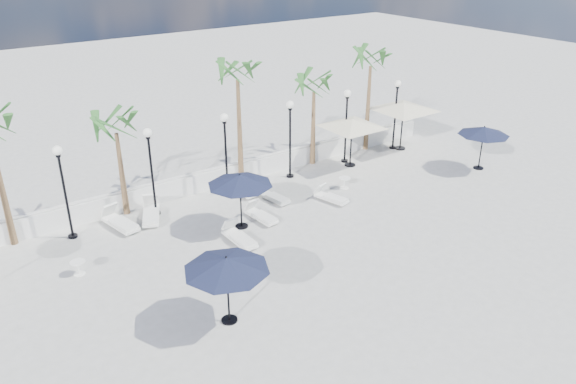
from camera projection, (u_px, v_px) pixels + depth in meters
ground at (314, 254)px, 20.98m from camera, size 100.00×100.00×0.00m
balustrade at (217, 178)px, 26.36m from camera, size 26.00×0.30×1.01m
lamppost_1 at (63, 179)px, 21.12m from camera, size 0.36×0.36×3.84m
lamppost_2 at (150, 160)px, 22.94m from camera, size 0.36×0.36×3.84m
lamppost_3 at (225, 143)px, 24.76m from camera, size 0.36×0.36×3.84m
lamppost_4 at (290, 129)px, 26.58m from camera, size 0.36×0.36×3.84m
lamppost_5 at (346, 116)px, 28.40m from camera, size 0.36×0.36×3.84m
lamppost_6 at (396, 105)px, 30.22m from camera, size 0.36×0.36×3.84m
palm_1 at (116, 130)px, 22.48m from camera, size 2.60×2.60×4.70m
palm_2 at (237, 77)px, 24.87m from camera, size 2.60×2.60×6.10m
palm_3 at (314, 89)px, 27.60m from camera, size 2.60×2.60×4.90m
palm_4 at (371, 64)px, 29.20m from camera, size 2.60×2.60×5.70m
lounger_0 at (120, 222)px, 22.80m from camera, size 1.04×2.10×0.75m
lounger_1 at (151, 213)px, 23.50m from camera, size 1.41×2.13×0.76m
lounger_2 at (261, 215)px, 23.43m from camera, size 0.71×1.76×0.64m
lounger_3 at (239, 237)px, 21.70m from camera, size 0.63×1.86×0.69m
lounger_4 at (331, 197)px, 25.05m from camera, size 0.93×1.71×0.61m
lounger_5 at (242, 189)px, 25.79m from camera, size 0.68×1.78×0.65m
lounger_6 at (274, 196)px, 25.10m from camera, size 0.77×1.73×0.63m
side_table_1 at (78, 267)px, 19.65m from camera, size 0.53×0.53×0.51m
side_table_2 at (344, 182)px, 26.28m from camera, size 0.54×0.54×0.52m
parasol_navy_left at (226, 264)px, 16.54m from camera, size 2.65×2.65×2.34m
parasol_navy_mid at (240, 180)px, 22.08m from camera, size 2.64×2.64×2.37m
parasol_navy_right at (484, 131)px, 27.77m from camera, size 2.53×2.53×2.27m
parasol_cream_sq_a at (404, 103)px, 30.09m from camera, size 5.77×5.77×2.83m
parasol_cream_sq_b at (352, 120)px, 27.95m from camera, size 5.28×5.28×2.65m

